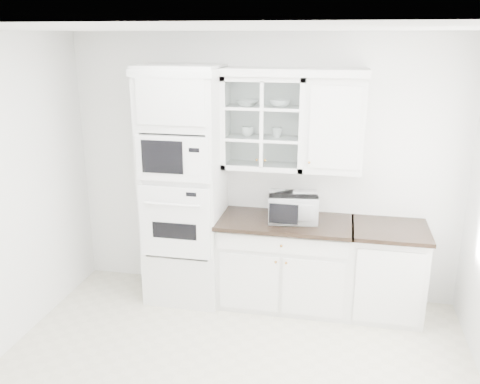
# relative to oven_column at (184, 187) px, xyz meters

# --- Properties ---
(room_shell) EXTENTS (4.00, 3.50, 2.70)m
(room_shell) POSITION_rel_oven_column_xyz_m (0.75, -0.99, 0.58)
(room_shell) COLOR white
(room_shell) RESTS_ON ground
(oven_column) EXTENTS (0.76, 0.68, 2.40)m
(oven_column) POSITION_rel_oven_column_xyz_m (0.00, 0.00, 0.00)
(oven_column) COLOR silver
(oven_column) RESTS_ON ground
(base_cabinet_run) EXTENTS (1.32, 0.67, 0.92)m
(base_cabinet_run) POSITION_rel_oven_column_xyz_m (1.03, 0.03, -0.74)
(base_cabinet_run) COLOR silver
(base_cabinet_run) RESTS_ON ground
(extra_base_cabinet) EXTENTS (0.72, 0.67, 0.92)m
(extra_base_cabinet) POSITION_rel_oven_column_xyz_m (2.03, 0.03, -0.74)
(extra_base_cabinet) COLOR silver
(extra_base_cabinet) RESTS_ON ground
(upper_cabinet_glass) EXTENTS (0.80, 0.33, 0.90)m
(upper_cabinet_glass) POSITION_rel_oven_column_xyz_m (0.78, 0.17, 0.65)
(upper_cabinet_glass) COLOR silver
(upper_cabinet_glass) RESTS_ON room_shell
(upper_cabinet_solid) EXTENTS (0.55, 0.33, 0.90)m
(upper_cabinet_solid) POSITION_rel_oven_column_xyz_m (1.46, 0.17, 0.65)
(upper_cabinet_solid) COLOR silver
(upper_cabinet_solid) RESTS_ON room_shell
(crown_molding) EXTENTS (2.14, 0.38, 0.07)m
(crown_molding) POSITION_rel_oven_column_xyz_m (0.68, 0.14, 1.14)
(crown_molding) COLOR silver
(crown_molding) RESTS_ON room_shell
(countertop_microwave) EXTENTS (0.52, 0.45, 0.28)m
(countertop_microwave) POSITION_rel_oven_column_xyz_m (1.10, 0.02, -0.14)
(countertop_microwave) COLOR white
(countertop_microwave) RESTS_ON base_cabinet_run
(bowl_a) EXTENTS (0.26, 0.26, 0.05)m
(bowl_a) POSITION_rel_oven_column_xyz_m (0.61, 0.17, 0.84)
(bowl_a) COLOR white
(bowl_a) RESTS_ON upper_cabinet_glass
(bowl_b) EXTENTS (0.25, 0.25, 0.06)m
(bowl_b) POSITION_rel_oven_column_xyz_m (0.93, 0.16, 0.84)
(bowl_b) COLOR white
(bowl_b) RESTS_ON upper_cabinet_glass
(cup_a) EXTENTS (0.13, 0.13, 0.10)m
(cup_a) POSITION_rel_oven_column_xyz_m (0.61, 0.19, 0.56)
(cup_a) COLOR white
(cup_a) RESTS_ON upper_cabinet_glass
(cup_b) EXTENTS (0.12, 0.12, 0.10)m
(cup_b) POSITION_rel_oven_column_xyz_m (0.91, 0.16, 0.56)
(cup_b) COLOR white
(cup_b) RESTS_ON upper_cabinet_glass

